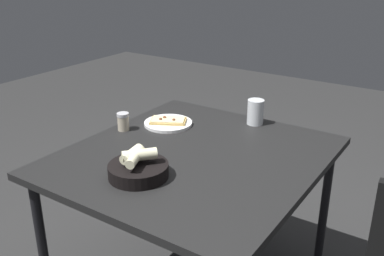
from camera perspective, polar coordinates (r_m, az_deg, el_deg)
The scene contains 5 objects.
dining_table at distance 1.82m, azimuth 0.28°, elevation -5.15°, with size 0.98×1.06×0.74m.
pizza_plate at distance 2.09m, azimuth -3.15°, elevation 0.72°, with size 0.23×0.23×0.04m.
bread_basket at distance 1.61m, azimuth -7.06°, elevation -5.23°, with size 0.22×0.22×0.11m.
beer_glass at distance 2.11m, azimuth 8.32°, elevation 1.92°, with size 0.08×0.08×0.12m.
pepper_shaker at distance 2.04m, azimuth -9.01°, elevation 0.71°, with size 0.06×0.06×0.08m.
Camera 1 is at (0.89, -1.35, 1.50)m, focal length 40.65 mm.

